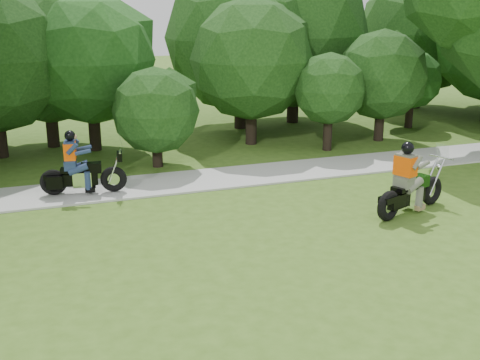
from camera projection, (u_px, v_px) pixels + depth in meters
ground at (372, 287)px, 11.82m from camera, size 100.00×100.00×0.00m
walkway at (238, 176)px, 19.03m from camera, size 60.00×2.20×0.06m
tree_line at (221, 47)px, 24.31m from camera, size 39.96×11.54×7.21m
chopper_motorcycle at (409, 187)px, 15.64m from camera, size 2.68×1.42×1.97m
touring_motorcycle at (78, 171)px, 17.06m from camera, size 2.44×0.95×1.86m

